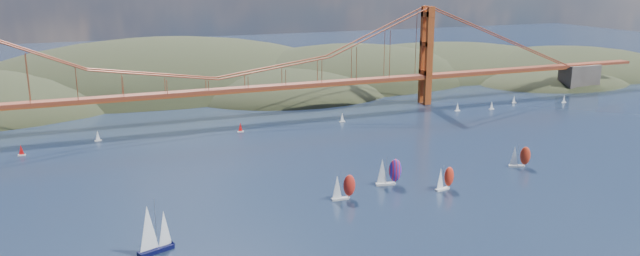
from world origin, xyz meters
The scene contains 15 objects.
headlands centered at (44.95, 278.29, -12.46)m, with size 725.00×225.00×96.00m.
bridge centered at (-1.75, 180.00, 32.23)m, with size 552.00×12.00×55.00m.
sloop_navy centered at (-50.67, 37.75, 6.77)m, with size 10.48×7.77×15.35m.
racer_0 centered at (12.97, 55.55, 4.50)m, with size 8.36×3.50×9.53m.
racer_1 centered at (49.56, 51.08, 4.24)m, with size 8.00×4.10×8.98m.
racer_2 centered at (90.89, 62.39, 4.37)m, with size 8.25×5.83×9.25m.
racer_rwb centered at (33.81, 62.81, 5.07)m, with size 9.55×4.95×10.73m.
distant_boat_2 centered at (-88.94, 151.52, 2.41)m, with size 3.00×2.00×4.70m.
distant_boat_3 centered at (-58.52, 163.85, 2.41)m, with size 3.00×2.00×4.70m.
distant_boat_4 centered at (125.78, 155.38, 2.41)m, with size 3.00×2.00×4.70m.
distant_boat_5 centered at (145.37, 151.57, 2.41)m, with size 3.00×2.00×4.70m.
distant_boat_6 centered at (167.98, 160.89, 2.41)m, with size 3.00×2.00×4.70m.
distant_boat_7 centered at (195.38, 150.88, 2.41)m, with size 3.00×2.00×4.70m.
distant_boat_8 centered at (57.45, 155.69, 2.41)m, with size 3.00×2.00×4.70m.
distant_boat_9 centered at (4.73, 155.33, 2.41)m, with size 3.00×2.00×4.70m.
Camera 1 is at (-67.50, -122.57, 73.77)m, focal length 35.00 mm.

